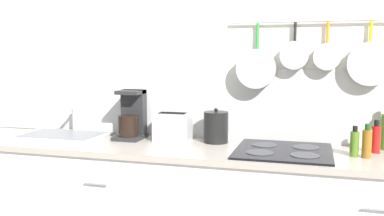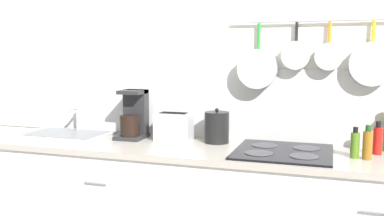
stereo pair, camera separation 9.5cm
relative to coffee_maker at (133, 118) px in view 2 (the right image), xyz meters
name	(u,v)px [view 2 (the right image)]	position (x,y,z in m)	size (l,w,h in m)	color
wall_back	(246,81)	(0.71, 0.18, 0.25)	(7.20, 0.16, 2.60)	silver
countertop	(234,153)	(0.71, -0.15, -0.15)	(3.02, 0.58, 0.03)	#A59E93
sink_basin	(67,133)	(-0.47, -0.07, -0.12)	(0.59, 0.39, 0.18)	#B7BABF
coffee_maker	(133,118)	(0.00, 0.00, 0.00)	(0.17, 0.21, 0.32)	#262628
toaster	(174,127)	(0.29, -0.01, -0.04)	(0.25, 0.13, 0.18)	#B7BABF
kettle	(217,127)	(0.56, 0.02, -0.04)	(0.15, 0.15, 0.22)	black
cooktop	(283,152)	(0.99, -0.14, -0.12)	(0.53, 0.53, 0.01)	black
bottle_olive_oil	(355,144)	(1.36, -0.14, -0.06)	(0.05, 0.05, 0.17)	#4C721E
bottle_cooking_wine	(367,144)	(1.42, -0.16, -0.05)	(0.05, 0.05, 0.18)	#8C5919
bottle_vinegar	(378,140)	(1.48, -0.02, -0.05)	(0.05, 0.05, 0.18)	red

